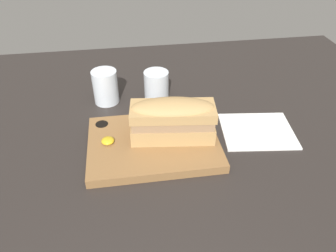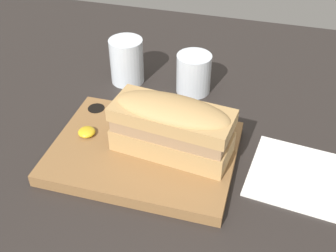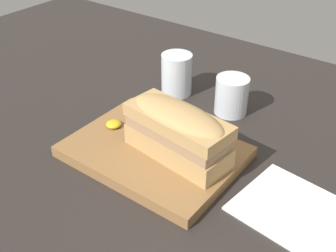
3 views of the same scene
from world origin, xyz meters
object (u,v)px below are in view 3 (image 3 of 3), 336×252
Objects in this scene: sandwich at (178,130)px; serving_board at (154,151)px; napkin at (296,211)px; water_glass at (177,77)px; wine_glass at (231,97)px.

serving_board is at bearing -172.22° from sandwich.
napkin is at bearing 3.57° from sandwich.
water_glass is 13.80cm from wine_glass.
water_glass reaches higher than napkin.
water_glass is (-10.39, 21.24, 2.94)cm from serving_board.
wine_glass is 0.42× the size of napkin.
napkin is (22.37, -19.28, -3.41)cm from wine_glass.
sandwich is 22.34cm from napkin.
napkin is (21.18, 1.32, -6.99)cm from sandwich.
serving_board reaches higher than napkin.
napkin is (36.16, -19.29, -3.78)cm from water_glass.
wine_glass is at bearing 80.88° from serving_board.
wine_glass is at bearing -0.05° from water_glass.
serving_board is 25.86cm from napkin.
wine_glass reaches higher than serving_board.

